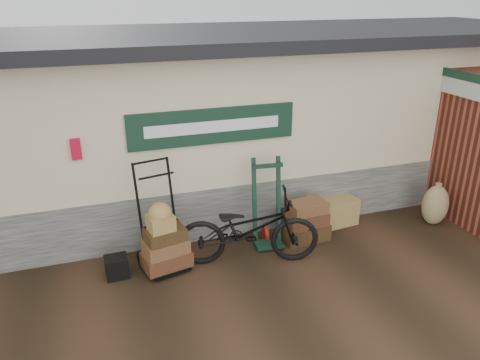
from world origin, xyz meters
name	(u,v)px	position (x,y,z in m)	size (l,w,h in m)	color
ground	(252,266)	(0.00, 0.00, 0.00)	(80.00, 80.00, 0.00)	black
station_building	(204,118)	(-0.01, 2.74, 1.61)	(14.40, 4.10, 3.20)	#4C4C47
brick_outbuilding	(461,133)	(4.70, 1.19, 1.30)	(1.71, 4.51, 2.62)	maroon
porter_trolley	(159,215)	(-1.28, 0.47, 0.83)	(0.83, 0.62, 1.66)	black
green_barrow	(267,203)	(0.46, 0.58, 0.72)	(0.52, 0.44, 1.44)	black
suitcase_stack	(305,220)	(1.11, 0.52, 0.34)	(0.77, 0.48, 0.68)	#342110
wicker_hamper	(334,211)	(1.86, 0.85, 0.24)	(0.73, 0.48, 0.48)	olive
black_trunk	(117,267)	(-1.95, 0.36, 0.16)	(0.32, 0.27, 0.32)	black
bicycle	(248,225)	(-0.02, 0.14, 0.62)	(2.14, 0.75, 1.24)	black
burlap_sack_left	(435,205)	(3.51, 0.26, 0.37)	(0.46, 0.39, 0.73)	olive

